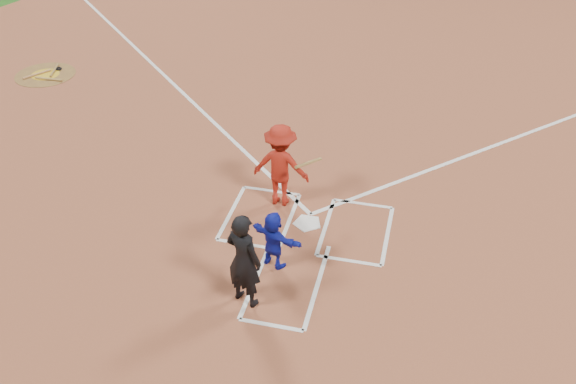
% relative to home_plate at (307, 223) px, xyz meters
% --- Properties ---
extents(ground, '(120.00, 120.00, 0.00)m').
position_rel_home_plate_xyz_m(ground, '(0.00, 0.00, -0.02)').
color(ground, '#1B4F13').
rests_on(ground, ground).
extents(home_plate_dirt, '(28.00, 28.00, 0.01)m').
position_rel_home_plate_xyz_m(home_plate_dirt, '(0.00, 6.00, -0.01)').
color(home_plate_dirt, brown).
rests_on(home_plate_dirt, ground).
extents(home_plate, '(0.60, 0.60, 0.02)m').
position_rel_home_plate_xyz_m(home_plate, '(0.00, 0.00, 0.00)').
color(home_plate, white).
rests_on(home_plate, home_plate_dirt).
extents(on_deck_circle, '(1.70, 1.70, 0.01)m').
position_rel_home_plate_xyz_m(on_deck_circle, '(-8.81, 4.99, -0.00)').
color(on_deck_circle, brown).
rests_on(on_deck_circle, home_plate_dirt).
extents(on_deck_logo, '(0.80, 0.80, 0.00)m').
position_rel_home_plate_xyz_m(on_deck_logo, '(-8.81, 4.99, 0.00)').
color(on_deck_logo, gold).
rests_on(on_deck_logo, on_deck_circle).
extents(on_deck_bat_a, '(0.29, 0.83, 0.06)m').
position_rel_home_plate_xyz_m(on_deck_bat_a, '(-8.66, 5.24, 0.03)').
color(on_deck_bat_a, olive).
rests_on(on_deck_bat_a, on_deck_circle).
extents(on_deck_bat_b, '(0.50, 0.74, 0.06)m').
position_rel_home_plate_xyz_m(on_deck_bat_b, '(-9.01, 4.89, 0.03)').
color(on_deck_bat_b, '#A66D3C').
rests_on(on_deck_bat_b, on_deck_circle).
extents(on_deck_bat_c, '(0.84, 0.08, 0.06)m').
position_rel_home_plate_xyz_m(on_deck_bat_c, '(-8.51, 4.69, 0.03)').
color(on_deck_bat_c, '#A27A3B').
rests_on(on_deck_bat_c, on_deck_circle).
extents(bat_weight_donut, '(0.19, 0.19, 0.05)m').
position_rel_home_plate_xyz_m(bat_weight_donut, '(-8.61, 5.39, 0.03)').
color(bat_weight_donut, black).
rests_on(bat_weight_donut, on_deck_circle).
extents(catcher, '(1.11, 0.71, 1.14)m').
position_rel_home_plate_xyz_m(catcher, '(-0.34, -1.33, 0.56)').
color(catcher, '#151FB2').
rests_on(catcher, home_plate_dirt).
extents(umpire, '(0.77, 0.64, 1.81)m').
position_rel_home_plate_xyz_m(umpire, '(-0.57, -2.34, 0.90)').
color(umpire, black).
rests_on(umpire, home_plate_dirt).
extents(chalk_markings, '(28.35, 17.32, 0.01)m').
position_rel_home_plate_xyz_m(chalk_markings, '(0.00, 5.29, -0.01)').
color(chalk_markings, white).
rests_on(chalk_markings, home_plate_dirt).
extents(batter_at_plate, '(1.38, 0.89, 1.79)m').
position_rel_home_plate_xyz_m(batter_at_plate, '(-0.69, 0.59, 0.89)').
color(batter_at_plate, '#A21E12').
rests_on(batter_at_plate, home_plate_dirt).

